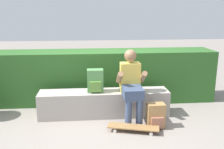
# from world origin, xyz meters

# --- Properties ---
(ground_plane) EXTENTS (24.00, 24.00, 0.00)m
(ground_plane) POSITION_xyz_m (0.00, 0.00, 0.00)
(ground_plane) COLOR gray
(bench_main) EXTENTS (2.30, 0.42, 0.46)m
(bench_main) POSITION_xyz_m (0.00, 0.38, 0.23)
(bench_main) COLOR #A69D94
(bench_main) RESTS_ON ground
(person_skater) EXTENTS (0.49, 0.62, 1.21)m
(person_skater) POSITION_xyz_m (0.45, 0.17, 0.65)
(person_skater) COLOR gold
(person_skater) RESTS_ON ground
(skateboard_near_person) EXTENTS (0.82, 0.41, 0.09)m
(skateboard_near_person) POSITION_xyz_m (0.42, -0.31, 0.07)
(skateboard_near_person) COLOR olive
(skateboard_near_person) RESTS_ON ground
(backpack_on_bench) EXTENTS (0.28, 0.23, 0.40)m
(backpack_on_bench) POSITION_xyz_m (-0.15, 0.37, 0.65)
(backpack_on_bench) COLOR #51894C
(backpack_on_bench) RESTS_ON bench_main
(backpack_on_ground) EXTENTS (0.28, 0.23, 0.40)m
(backpack_on_ground) POSITION_xyz_m (0.81, -0.18, 0.19)
(backpack_on_ground) COLOR #A37A47
(backpack_on_ground) RESTS_ON ground
(hedge_row) EXTENTS (5.57, 0.72, 1.05)m
(hedge_row) POSITION_xyz_m (-0.49, 1.19, 0.53)
(hedge_row) COLOR #2C5C24
(hedge_row) RESTS_ON ground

